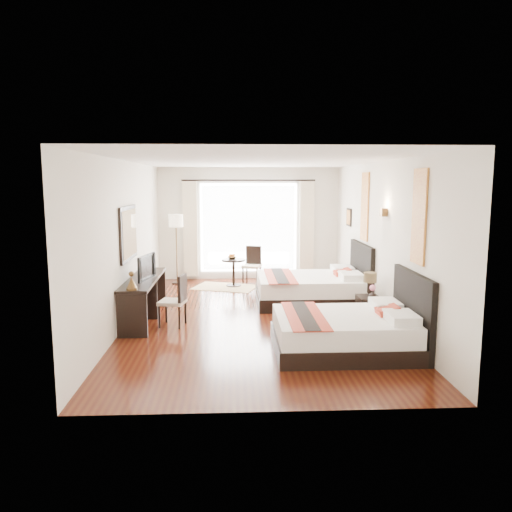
{
  "coord_description": "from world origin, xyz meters",
  "views": [
    {
      "loc": [
        -0.4,
        -8.76,
        2.43
      ],
      "look_at": [
        0.02,
        0.12,
        1.11
      ],
      "focal_mm": 35.0,
      "sensor_mm": 36.0,
      "label": 1
    }
  ],
  "objects_px": {
    "desk_chair": "(174,310)",
    "console_desk": "(144,299)",
    "vase": "(373,292)",
    "floor_lamp": "(176,225)",
    "bed_far": "(313,288)",
    "fruit_bowl": "(232,258)",
    "bed_near": "(349,331)",
    "window_chair": "(252,272)",
    "side_table": "(234,273)",
    "table_lamp": "(370,279)",
    "television": "(143,267)",
    "nightstand": "(368,309)"
  },
  "relations": [
    {
      "from": "window_chair",
      "to": "bed_near",
      "type": "bearing_deg",
      "value": 30.51
    },
    {
      "from": "window_chair",
      "to": "table_lamp",
      "type": "bearing_deg",
      "value": 46.29
    },
    {
      "from": "side_table",
      "to": "window_chair",
      "type": "height_order",
      "value": "window_chair"
    },
    {
      "from": "television",
      "to": "side_table",
      "type": "relative_size",
      "value": 1.17
    },
    {
      "from": "television",
      "to": "window_chair",
      "type": "distance_m",
      "value": 3.98
    },
    {
      "from": "nightstand",
      "to": "floor_lamp",
      "type": "relative_size",
      "value": 0.28
    },
    {
      "from": "desk_chair",
      "to": "table_lamp",
      "type": "bearing_deg",
      "value": -165.29
    },
    {
      "from": "vase",
      "to": "fruit_bowl",
      "type": "relative_size",
      "value": 0.58
    },
    {
      "from": "vase",
      "to": "window_chair",
      "type": "bearing_deg",
      "value": 117.93
    },
    {
      "from": "desk_chair",
      "to": "nightstand",
      "type": "bearing_deg",
      "value": -166.18
    },
    {
      "from": "side_table",
      "to": "console_desk",
      "type": "bearing_deg",
      "value": -119.74
    },
    {
      "from": "side_table",
      "to": "fruit_bowl",
      "type": "xyz_separation_m",
      "value": [
        -0.04,
        0.01,
        0.35
      ]
    },
    {
      "from": "vase",
      "to": "console_desk",
      "type": "height_order",
      "value": "console_desk"
    },
    {
      "from": "bed_far",
      "to": "desk_chair",
      "type": "relative_size",
      "value": 2.42
    },
    {
      "from": "bed_near",
      "to": "side_table",
      "type": "distance_m",
      "value": 4.93
    },
    {
      "from": "bed_far",
      "to": "vase",
      "type": "relative_size",
      "value": 16.64
    },
    {
      "from": "table_lamp",
      "to": "floor_lamp",
      "type": "xyz_separation_m",
      "value": [
        -3.76,
        3.43,
        0.67
      ]
    },
    {
      "from": "bed_far",
      "to": "nightstand",
      "type": "relative_size",
      "value": 4.66
    },
    {
      "from": "bed_far",
      "to": "fruit_bowl",
      "type": "height_order",
      "value": "bed_far"
    },
    {
      "from": "bed_far",
      "to": "table_lamp",
      "type": "xyz_separation_m",
      "value": [
        0.78,
        -1.33,
        0.43
      ]
    },
    {
      "from": "nightstand",
      "to": "desk_chair",
      "type": "distance_m",
      "value": 3.4
    },
    {
      "from": "desk_chair",
      "to": "fruit_bowl",
      "type": "xyz_separation_m",
      "value": [
        0.99,
        3.24,
        0.41
      ]
    },
    {
      "from": "bed_far",
      "to": "table_lamp",
      "type": "distance_m",
      "value": 1.6
    },
    {
      "from": "bed_near",
      "to": "television",
      "type": "bearing_deg",
      "value": 152.37
    },
    {
      "from": "floor_lamp",
      "to": "fruit_bowl",
      "type": "relative_size",
      "value": 7.54
    },
    {
      "from": "television",
      "to": "side_table",
      "type": "bearing_deg",
      "value": -16.89
    },
    {
      "from": "table_lamp",
      "to": "vase",
      "type": "distance_m",
      "value": 0.27
    },
    {
      "from": "television",
      "to": "bed_near",
      "type": "bearing_deg",
      "value": -106.19
    },
    {
      "from": "floor_lamp",
      "to": "fruit_bowl",
      "type": "bearing_deg",
      "value": -15.73
    },
    {
      "from": "television",
      "to": "side_table",
      "type": "height_order",
      "value": "television"
    },
    {
      "from": "table_lamp",
      "to": "nightstand",
      "type": "bearing_deg",
      "value": -117.76
    },
    {
      "from": "desk_chair",
      "to": "console_desk",
      "type": "bearing_deg",
      "value": -24.79
    },
    {
      "from": "bed_near",
      "to": "console_desk",
      "type": "distance_m",
      "value": 3.75
    },
    {
      "from": "bed_near",
      "to": "desk_chair",
      "type": "bearing_deg",
      "value": 152.45
    },
    {
      "from": "console_desk",
      "to": "fruit_bowl",
      "type": "distance_m",
      "value": 3.24
    },
    {
      "from": "nightstand",
      "to": "floor_lamp",
      "type": "xyz_separation_m",
      "value": [
        -3.73,
        3.49,
        1.2
      ]
    },
    {
      "from": "television",
      "to": "desk_chair",
      "type": "bearing_deg",
      "value": -106.59
    },
    {
      "from": "table_lamp",
      "to": "floor_lamp",
      "type": "relative_size",
      "value": 0.22
    },
    {
      "from": "vase",
      "to": "floor_lamp",
      "type": "relative_size",
      "value": 0.08
    },
    {
      "from": "television",
      "to": "side_table",
      "type": "xyz_separation_m",
      "value": [
        1.58,
        2.94,
        -0.65
      ]
    },
    {
      "from": "floor_lamp",
      "to": "bed_near",
      "type": "bearing_deg",
      "value": -58.87
    },
    {
      "from": "bed_near",
      "to": "fruit_bowl",
      "type": "relative_size",
      "value": 9.21
    },
    {
      "from": "bed_far",
      "to": "desk_chair",
      "type": "height_order",
      "value": "bed_far"
    },
    {
      "from": "table_lamp",
      "to": "television",
      "type": "distance_m",
      "value": 3.99
    },
    {
      "from": "floor_lamp",
      "to": "window_chair",
      "type": "height_order",
      "value": "floor_lamp"
    },
    {
      "from": "bed_near",
      "to": "fruit_bowl",
      "type": "xyz_separation_m",
      "value": [
        -1.7,
        4.65,
        0.38
      ]
    },
    {
      "from": "console_desk",
      "to": "floor_lamp",
      "type": "relative_size",
      "value": 1.31
    },
    {
      "from": "nightstand",
      "to": "floor_lamp",
      "type": "distance_m",
      "value": 5.25
    },
    {
      "from": "bed_far",
      "to": "console_desk",
      "type": "relative_size",
      "value": 0.98
    },
    {
      "from": "bed_far",
      "to": "fruit_bowl",
      "type": "distance_m",
      "value": 2.42
    }
  ]
}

